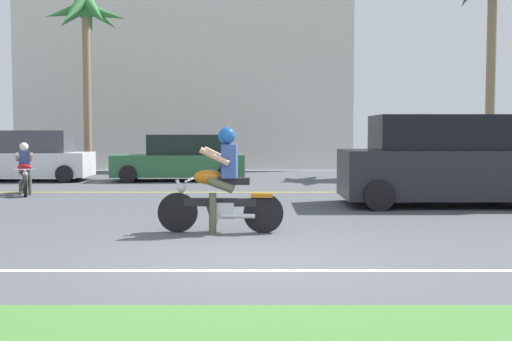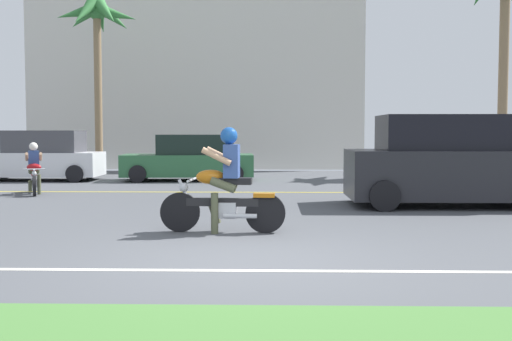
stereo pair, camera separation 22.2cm
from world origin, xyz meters
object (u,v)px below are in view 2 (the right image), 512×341
(parked_car_1, at_px, (190,159))
(motorcyclist_distant, at_px, (34,172))
(motorcyclist, at_px, (224,188))
(suv_nearby, at_px, (451,162))
(palm_tree_1, at_px, (98,23))
(parked_car_0, at_px, (40,157))

(parked_car_1, relative_size, motorcyclist_distant, 2.89)
(motorcyclist, relative_size, suv_nearby, 0.45)
(palm_tree_1, xyz_separation_m, motorcyclist_distant, (0.34, -7.43, -5.10))
(motorcyclist_distant, bearing_deg, parked_car_1, 53.34)
(parked_car_0, distance_m, motorcyclist_distant, 4.84)
(parked_car_0, bearing_deg, parked_car_1, 1.05)
(parked_car_0, relative_size, palm_tree_1, 0.62)
(motorcyclist_distant, bearing_deg, parked_car_0, 108.75)
(palm_tree_1, height_order, motorcyclist_distant, palm_tree_1)
(suv_nearby, bearing_deg, parked_car_0, 149.48)
(motorcyclist, bearing_deg, parked_car_1, 100.26)
(suv_nearby, relative_size, palm_tree_1, 0.68)
(motorcyclist, height_order, parked_car_1, motorcyclist)
(parked_car_0, height_order, parked_car_1, parked_car_0)
(suv_nearby, distance_m, palm_tree_1, 15.03)
(palm_tree_1, bearing_deg, motorcyclist, -66.85)
(parked_car_1, height_order, palm_tree_1, palm_tree_1)
(suv_nearby, xyz_separation_m, parked_car_0, (-11.66, 6.87, -0.19))
(parked_car_1, bearing_deg, suv_nearby, -46.40)
(parked_car_1, distance_m, motorcyclist_distant, 5.82)
(parked_car_0, relative_size, motorcyclist_distant, 2.72)
(parked_car_1, relative_size, palm_tree_1, 0.66)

